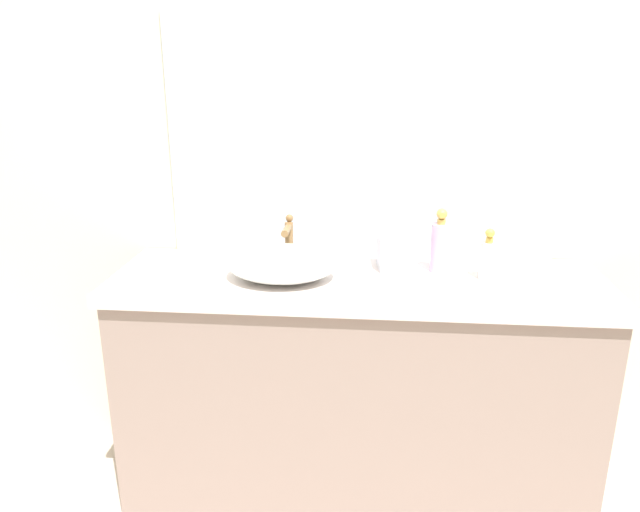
{
  "coord_description": "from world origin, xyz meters",
  "views": [
    {
      "loc": [
        0.03,
        -1.57,
        1.62
      ],
      "look_at": [
        -0.14,
        0.41,
        0.98
      ],
      "focal_mm": 33.86,
      "sensor_mm": 36.0,
      "label": 1
    }
  ],
  "objects_px": {
    "soap_dispenser": "(488,258)",
    "lotion_bottle": "(440,245)",
    "tissue_box": "(395,250)",
    "sink_basin": "(282,263)"
  },
  "relations": [
    {
      "from": "soap_dispenser",
      "to": "lotion_bottle",
      "type": "bearing_deg",
      "value": 156.68
    },
    {
      "from": "soap_dispenser",
      "to": "tissue_box",
      "type": "relative_size",
      "value": 1.13
    },
    {
      "from": "sink_basin",
      "to": "tissue_box",
      "type": "relative_size",
      "value": 2.35
    },
    {
      "from": "sink_basin",
      "to": "lotion_bottle",
      "type": "distance_m",
      "value": 0.57
    },
    {
      "from": "tissue_box",
      "to": "sink_basin",
      "type": "bearing_deg",
      "value": -159.51
    },
    {
      "from": "lotion_bottle",
      "to": "tissue_box",
      "type": "bearing_deg",
      "value": 171.84
    },
    {
      "from": "sink_basin",
      "to": "soap_dispenser",
      "type": "xyz_separation_m",
      "value": [
        0.71,
        0.06,
        0.02
      ]
    },
    {
      "from": "soap_dispenser",
      "to": "lotion_bottle",
      "type": "xyz_separation_m",
      "value": [
        -0.16,
        0.07,
        0.02
      ]
    },
    {
      "from": "soap_dispenser",
      "to": "tissue_box",
      "type": "xyz_separation_m",
      "value": [
        -0.31,
        0.09,
        -0.01
      ]
    },
    {
      "from": "sink_basin",
      "to": "tissue_box",
      "type": "xyz_separation_m",
      "value": [
        0.39,
        0.15,
        0.01
      ]
    }
  ]
}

